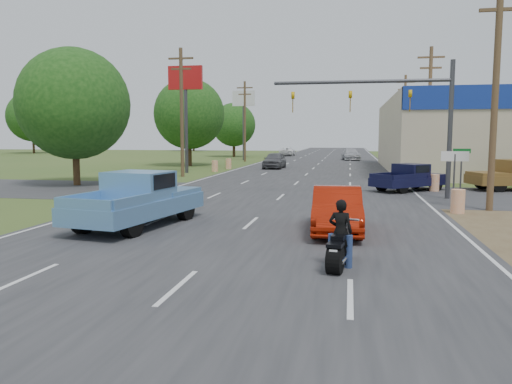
% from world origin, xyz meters
% --- Properties ---
extents(ground, '(200.00, 200.00, 0.00)m').
position_xyz_m(ground, '(0.00, 0.00, 0.00)').
color(ground, '#3B5522').
rests_on(ground, ground).
extents(main_road, '(15.00, 180.00, 0.02)m').
position_xyz_m(main_road, '(0.00, 40.00, 0.01)').
color(main_road, '#2D2D30').
rests_on(main_road, ground).
extents(cross_road, '(120.00, 10.00, 0.02)m').
position_xyz_m(cross_road, '(0.00, 18.00, 0.01)').
color(cross_road, '#2D2D30').
rests_on(cross_road, ground).
extents(utility_pole_1, '(2.00, 0.28, 10.00)m').
position_xyz_m(utility_pole_1, '(9.50, 13.00, 5.32)').
color(utility_pole_1, '#4C3823').
rests_on(utility_pole_1, ground).
extents(utility_pole_2, '(2.00, 0.28, 10.00)m').
position_xyz_m(utility_pole_2, '(9.50, 31.00, 5.32)').
color(utility_pole_2, '#4C3823').
rests_on(utility_pole_2, ground).
extents(utility_pole_3, '(2.00, 0.28, 10.00)m').
position_xyz_m(utility_pole_3, '(9.50, 49.00, 5.32)').
color(utility_pole_3, '#4C3823').
rests_on(utility_pole_3, ground).
extents(utility_pole_5, '(2.00, 0.28, 10.00)m').
position_xyz_m(utility_pole_5, '(-9.50, 28.00, 5.32)').
color(utility_pole_5, '#4C3823').
rests_on(utility_pole_5, ground).
extents(utility_pole_6, '(2.00, 0.28, 10.00)m').
position_xyz_m(utility_pole_6, '(-9.50, 52.00, 5.32)').
color(utility_pole_6, '#4C3823').
rests_on(utility_pole_6, ground).
extents(tree_0, '(7.14, 7.14, 8.84)m').
position_xyz_m(tree_0, '(-14.00, 20.00, 5.26)').
color(tree_0, '#422D19').
rests_on(tree_0, ground).
extents(tree_1, '(7.56, 7.56, 9.36)m').
position_xyz_m(tree_1, '(-13.50, 42.00, 5.57)').
color(tree_1, '#422D19').
rests_on(tree_1, ground).
extents(tree_2, '(6.72, 6.72, 8.32)m').
position_xyz_m(tree_2, '(-14.20, 66.00, 4.95)').
color(tree_2, '#422D19').
rests_on(tree_2, ground).
extents(tree_4, '(9.24, 9.24, 11.44)m').
position_xyz_m(tree_4, '(-55.00, 75.00, 6.82)').
color(tree_4, '#422D19').
rests_on(tree_4, ground).
extents(tree_5, '(7.98, 7.98, 9.88)m').
position_xyz_m(tree_5, '(30.00, 95.00, 5.88)').
color(tree_5, '#422D19').
rests_on(tree_5, ground).
extents(tree_6, '(8.82, 8.82, 10.92)m').
position_xyz_m(tree_6, '(-30.00, 95.00, 6.51)').
color(tree_6, '#422D19').
rests_on(tree_6, ground).
extents(barrel_0, '(0.56, 0.56, 1.00)m').
position_xyz_m(barrel_0, '(8.00, 12.00, 0.50)').
color(barrel_0, orange).
rests_on(barrel_0, ground).
extents(barrel_1, '(0.56, 0.56, 1.00)m').
position_xyz_m(barrel_1, '(8.40, 20.50, 0.50)').
color(barrel_1, orange).
rests_on(barrel_1, ground).
extents(barrel_2, '(0.56, 0.56, 1.00)m').
position_xyz_m(barrel_2, '(-8.50, 34.00, 0.50)').
color(barrel_2, orange).
rests_on(barrel_2, ground).
extents(barrel_3, '(0.56, 0.56, 1.00)m').
position_xyz_m(barrel_3, '(-8.20, 38.00, 0.50)').
color(barrel_3, orange).
rests_on(barrel_3, ground).
extents(pole_sign_left_near, '(3.00, 0.35, 9.20)m').
position_xyz_m(pole_sign_left_near, '(-10.50, 32.00, 7.17)').
color(pole_sign_left_near, '#3F3F44').
rests_on(pole_sign_left_near, ground).
extents(pole_sign_left_far, '(3.00, 0.35, 9.20)m').
position_xyz_m(pole_sign_left_far, '(-10.50, 56.00, 7.17)').
color(pole_sign_left_far, '#3F3F44').
rests_on(pole_sign_left_far, ground).
extents(lane_sign, '(1.20, 0.08, 2.52)m').
position_xyz_m(lane_sign, '(8.20, 14.00, 1.90)').
color(lane_sign, '#3F3F44').
rests_on(lane_sign, ground).
extents(street_name_sign, '(0.80, 0.08, 2.61)m').
position_xyz_m(street_name_sign, '(8.80, 15.50, 1.61)').
color(street_name_sign, '#3F3F44').
rests_on(street_name_sign, ground).
extents(signal_mast, '(9.12, 0.40, 7.00)m').
position_xyz_m(signal_mast, '(5.82, 17.00, 4.80)').
color(signal_mast, '#3F3F44').
rests_on(signal_mast, ground).
extents(red_convertible, '(1.76, 4.60, 1.50)m').
position_xyz_m(red_convertible, '(3.15, 6.91, 0.75)').
color(red_convertible, '#9B1907').
rests_on(red_convertible, ground).
extents(motorcycle, '(0.78, 2.19, 1.11)m').
position_xyz_m(motorcycle, '(3.34, 2.26, 0.49)').
color(motorcycle, black).
rests_on(motorcycle, ground).
extents(rider, '(0.64, 0.47, 1.59)m').
position_xyz_m(rider, '(3.35, 2.31, 0.80)').
color(rider, black).
rests_on(rider, ground).
extents(blue_pickup, '(3.24, 6.19, 1.95)m').
position_xyz_m(blue_pickup, '(-3.82, 6.83, 0.99)').
color(blue_pickup, black).
rests_on(blue_pickup, ground).
extents(navy_pickup, '(4.80, 4.61, 1.60)m').
position_xyz_m(navy_pickup, '(7.09, 20.51, 0.81)').
color(navy_pickup, black).
rests_on(navy_pickup, ground).
extents(distant_car_grey, '(2.01, 4.78, 1.62)m').
position_xyz_m(distant_car_grey, '(-3.80, 39.25, 0.81)').
color(distant_car_grey, '#59595E').
rests_on(distant_car_grey, ground).
extents(distant_car_silver, '(2.70, 5.51, 1.54)m').
position_xyz_m(distant_car_silver, '(3.70, 58.56, 0.77)').
color(distant_car_silver, '#BBBBC0').
rests_on(distant_car_silver, ground).
extents(distant_car_white, '(2.30, 4.95, 1.37)m').
position_xyz_m(distant_car_white, '(-6.50, 71.40, 0.69)').
color(distant_car_white, white).
rests_on(distant_car_white, ground).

